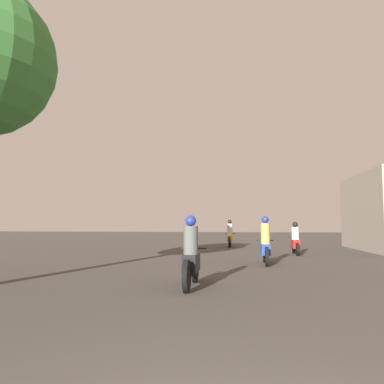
{
  "coord_description": "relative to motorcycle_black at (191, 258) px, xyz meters",
  "views": [
    {
      "loc": [
        -0.04,
        -1.81,
        1.41
      ],
      "look_at": [
        -2.5,
        16.02,
        2.93
      ],
      "focal_mm": 35.0,
      "sensor_mm": 36.0,
      "label": 1
    }
  ],
  "objects": [
    {
      "name": "motorcycle_black",
      "position": [
        0.0,
        0.0,
        0.0
      ],
      "size": [
        0.6,
        2.04,
        1.59
      ],
      "rotation": [
        0.0,
        0.0,
        0.03
      ],
      "color": "black",
      "rests_on": "ground_plane"
    },
    {
      "name": "motorcycle_yellow",
      "position": [
        0.34,
        14.28,
        0.02
      ],
      "size": [
        0.6,
        2.09,
        1.64
      ],
      "rotation": [
        0.0,
        0.0,
        -0.09
      ],
      "color": "black",
      "rests_on": "ground_plane"
    },
    {
      "name": "motorcycle_red",
      "position": [
        3.49,
        9.25,
        -0.04
      ],
      "size": [
        0.6,
        1.86,
        1.48
      ],
      "rotation": [
        0.0,
        0.0,
        -0.04
      ],
      "color": "black",
      "rests_on": "ground_plane"
    },
    {
      "name": "motorcycle_blue",
      "position": [
        1.91,
        5.0,
        0.03
      ],
      "size": [
        0.6,
        2.02,
        1.66
      ],
      "rotation": [
        0.0,
        0.0,
        -0.0
      ],
      "color": "black",
      "rests_on": "ground_plane"
    }
  ]
}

